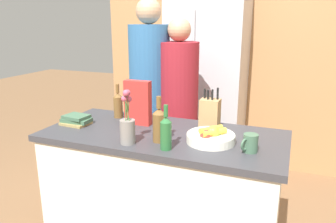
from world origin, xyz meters
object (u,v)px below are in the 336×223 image
at_px(cereal_box, 138,103).
at_px(bottle_oil, 159,124).
at_px(flower_vase, 127,126).
at_px(bottle_vinegar, 118,104).
at_px(person_at_sink, 150,93).
at_px(knife_block, 210,113).
at_px(fruit_bowl, 211,136).
at_px(book_stack, 76,120).
at_px(bottle_wine, 166,132).
at_px(person_in_blue, 179,105).
at_px(coffee_mug, 250,143).
at_px(refrigerator, 207,78).

bearing_deg(cereal_box, bottle_oil, -44.32).
relative_size(flower_vase, bottle_vinegar, 1.29).
bearing_deg(person_at_sink, knife_block, -8.53).
distance_m(fruit_bowl, bottle_oil, 0.31).
xyz_separation_m(cereal_box, book_stack, (-0.40, -0.16, -0.12)).
distance_m(cereal_box, bottle_oil, 0.38).
distance_m(fruit_bowl, person_at_sink, 0.99).
distance_m(bottle_wine, person_at_sink, 1.01).
distance_m(fruit_bowl, bottle_wine, 0.29).
distance_m(cereal_box, bottle_vinegar, 0.24).
bearing_deg(bottle_vinegar, person_in_blue, 55.31).
bearing_deg(knife_block, coffee_mug, -47.42).
xyz_separation_m(knife_block, flower_vase, (-0.37, -0.47, 0.01)).
bearing_deg(book_stack, cereal_box, 21.82).
height_order(refrigerator, person_in_blue, refrigerator).
relative_size(bottle_oil, person_in_blue, 0.17).
bearing_deg(person_in_blue, bottle_oil, -100.55).
height_order(bottle_wine, person_in_blue, person_in_blue).
height_order(book_stack, person_in_blue, person_in_blue).
bearing_deg(person_at_sink, cereal_box, -49.76).
relative_size(fruit_bowl, book_stack, 1.43).
bearing_deg(refrigerator, flower_vase, -91.24).
xyz_separation_m(fruit_bowl, book_stack, (-0.96, 0.00, -0.01)).
distance_m(book_stack, person_at_sink, 0.73).
xyz_separation_m(coffee_mug, bottle_oil, (-0.53, -0.03, 0.06)).
bearing_deg(flower_vase, refrigerator, 88.76).
bearing_deg(fruit_bowl, cereal_box, 163.57).
relative_size(refrigerator, flower_vase, 6.27).
height_order(fruit_bowl, person_at_sink, person_at_sink).
height_order(person_at_sink, person_in_blue, person_at_sink).
xyz_separation_m(bottle_vinegar, person_in_blue, (0.31, 0.45, -0.08)).
xyz_separation_m(book_stack, bottle_wine, (0.75, -0.20, 0.07)).
bearing_deg(flower_vase, coffee_mug, 10.82).
bearing_deg(coffee_mug, flower_vase, -169.18).
bearing_deg(coffee_mug, fruit_bowl, 165.09).
bearing_deg(fruit_bowl, knife_block, 105.95).
xyz_separation_m(fruit_bowl, flower_vase, (-0.45, -0.19, 0.07)).
xyz_separation_m(book_stack, person_in_blue, (0.50, 0.71, -0.01)).
xyz_separation_m(fruit_bowl, bottle_oil, (-0.29, -0.10, 0.07)).
distance_m(flower_vase, book_stack, 0.55).
xyz_separation_m(refrigerator, fruit_bowl, (0.41, -1.46, -0.09)).
bearing_deg(bottle_vinegar, knife_block, 1.79).
bearing_deg(bottle_wine, coffee_mug, 16.63).
xyz_separation_m(coffee_mug, person_at_sink, (-0.94, 0.75, 0.06)).
height_order(flower_vase, bottle_oil, flower_vase).
bearing_deg(fruit_bowl, book_stack, 179.73).
bearing_deg(refrigerator, bottle_oil, -85.51).
xyz_separation_m(flower_vase, bottle_vinegar, (-0.32, 0.45, -0.01)).
height_order(knife_block, bottle_wine, knife_block).
relative_size(fruit_bowl, flower_vase, 0.88).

